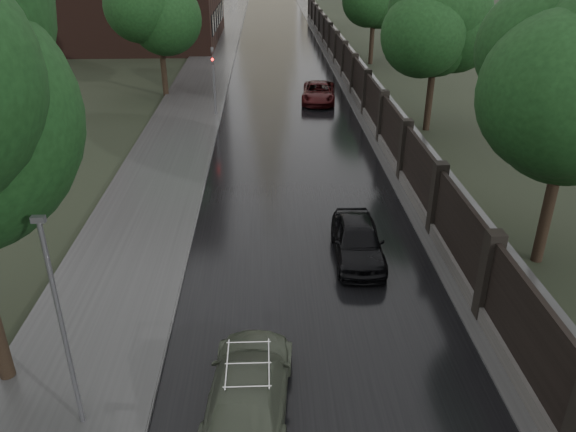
# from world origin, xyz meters

# --- Properties ---
(fence_right) EXTENTS (0.45, 75.72, 2.70)m
(fence_right) POSITION_xyz_m (4.60, 32.01, 1.01)
(fence_right) COLOR #383533
(fence_right) RESTS_ON ground
(tree_left_far) EXTENTS (4.25, 4.25, 7.39)m
(tree_left_far) POSITION_xyz_m (-8.00, 30.00, 5.24)
(tree_left_far) COLOR black
(tree_left_far) RESTS_ON ground
(tree_right_a) EXTENTS (4.08, 4.08, 7.01)m
(tree_right_a) POSITION_xyz_m (7.50, 8.00, 4.95)
(tree_right_a) COLOR black
(tree_right_a) RESTS_ON ground
(tree_right_b) EXTENTS (4.08, 4.08, 7.01)m
(tree_right_b) POSITION_xyz_m (7.50, 22.00, 4.95)
(tree_right_b) COLOR black
(tree_right_b) RESTS_ON ground
(tree_right_c) EXTENTS (4.08, 4.08, 7.01)m
(tree_right_c) POSITION_xyz_m (7.50, 40.00, 4.95)
(tree_right_c) COLOR black
(tree_right_c) RESTS_ON ground
(lamp_post) EXTENTS (0.25, 0.12, 5.11)m
(lamp_post) POSITION_xyz_m (-5.40, 1.50, 2.67)
(lamp_post) COLOR #59595E
(lamp_post) RESTS_ON ground
(traffic_light) EXTENTS (0.16, 0.32, 4.00)m
(traffic_light) POSITION_xyz_m (-4.30, 24.99, 2.40)
(traffic_light) COLOR #59595E
(traffic_light) RESTS_ON ground
(volga_sedan) EXTENTS (2.18, 4.56, 1.28)m
(volga_sedan) POSITION_xyz_m (-1.80, 1.84, 0.64)
(volga_sedan) COLOR #404739
(volga_sedan) RESTS_ON ground
(car_right_near) EXTENTS (1.68, 3.94, 1.33)m
(car_right_near) POSITION_xyz_m (1.60, 8.37, 0.66)
(car_right_near) COLOR black
(car_right_near) RESTS_ON ground
(car_right_far) EXTENTS (2.52, 4.64, 1.23)m
(car_right_far) POSITION_xyz_m (2.07, 28.01, 0.62)
(car_right_far) COLOR #330B0C
(car_right_far) RESTS_ON ground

